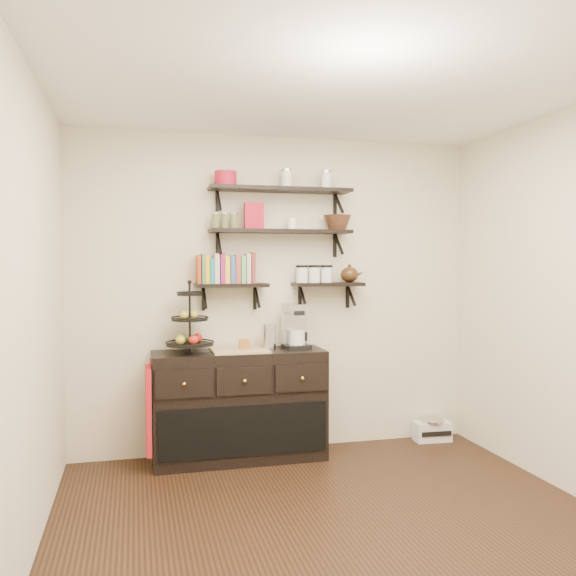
{
  "coord_description": "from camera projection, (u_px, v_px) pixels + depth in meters",
  "views": [
    {
      "loc": [
        -1.2,
        -3.38,
        1.64
      ],
      "look_at": [
        -0.06,
        1.15,
        1.43
      ],
      "focal_mm": 38.0,
      "sensor_mm": 36.0,
      "label": 1
    }
  ],
  "objects": [
    {
      "name": "floor",
      "position": [
        344.0,
        534.0,
        3.64
      ],
      "size": [
        3.5,
        3.5,
        0.0
      ],
      "primitive_type": "plane",
      "color": "black",
      "rests_on": "ground"
    },
    {
      "name": "ceiling",
      "position": [
        346.0,
        77.0,
        3.52
      ],
      "size": [
        3.5,
        3.5,
        0.02
      ],
      "primitive_type": "cube",
      "color": "white",
      "rests_on": "back_wall"
    },
    {
      "name": "back_wall",
      "position": [
        277.0,
        294.0,
        5.28
      ],
      "size": [
        3.5,
        0.02,
        2.7
      ],
      "primitive_type": "cube",
      "color": "beige",
      "rests_on": "ground"
    },
    {
      "name": "left_wall",
      "position": [
        26.0,
        316.0,
        3.15
      ],
      "size": [
        0.02,
        3.5,
        2.7
      ],
      "primitive_type": "cube",
      "color": "beige",
      "rests_on": "ground"
    },
    {
      "name": "shelf_top",
      "position": [
        281.0,
        190.0,
        5.11
      ],
      "size": [
        1.2,
        0.27,
        0.23
      ],
      "color": "black",
      "rests_on": "back_wall"
    },
    {
      "name": "shelf_mid",
      "position": [
        281.0,
        232.0,
        5.13
      ],
      "size": [
        1.2,
        0.27,
        0.23
      ],
      "color": "black",
      "rests_on": "back_wall"
    },
    {
      "name": "shelf_low_left",
      "position": [
        231.0,
        286.0,
        5.06
      ],
      "size": [
        0.6,
        0.25,
        0.23
      ],
      "color": "black",
      "rests_on": "back_wall"
    },
    {
      "name": "shelf_low_right",
      "position": [
        328.0,
        285.0,
        5.26
      ],
      "size": [
        0.6,
        0.25,
        0.23
      ],
      "color": "black",
      "rests_on": "back_wall"
    },
    {
      "name": "cookbooks",
      "position": [
        225.0,
        269.0,
        5.03
      ],
      "size": [
        0.43,
        0.15,
        0.26
      ],
      "color": "#A63918",
      "rests_on": "shelf_low_left"
    },
    {
      "name": "glass_canisters",
      "position": [
        314.0,
        275.0,
        5.23
      ],
      "size": [
        0.32,
        0.1,
        0.13
      ],
      "color": "silver",
      "rests_on": "shelf_low_right"
    },
    {
      "name": "sideboard",
      "position": [
        239.0,
        405.0,
        5.0
      ],
      "size": [
        1.4,
        0.5,
        0.92
      ],
      "color": "black",
      "rests_on": "floor"
    },
    {
      "name": "fruit_stand",
      "position": [
        190.0,
        329.0,
        4.88
      ],
      "size": [
        0.38,
        0.38,
        0.56
      ],
      "rotation": [
        0.0,
        0.0,
        -0.12
      ],
      "color": "black",
      "rests_on": "sideboard"
    },
    {
      "name": "candle",
      "position": [
        244.0,
        344.0,
        4.98
      ],
      "size": [
        0.08,
        0.08,
        0.08
      ],
      "primitive_type": "cube",
      "color": "#925621",
      "rests_on": "sideboard"
    },
    {
      "name": "coffee_maker",
      "position": [
        296.0,
        327.0,
        5.11
      ],
      "size": [
        0.23,
        0.22,
        0.38
      ],
      "rotation": [
        0.0,
        0.0,
        0.12
      ],
      "color": "black",
      "rests_on": "sideboard"
    },
    {
      "name": "thermal_carafe",
      "position": [
        269.0,
        337.0,
        5.01
      ],
      "size": [
        0.11,
        0.11,
        0.22
      ],
      "primitive_type": "cylinder",
      "color": "silver",
      "rests_on": "sideboard"
    },
    {
      "name": "apron",
      "position": [
        148.0,
        410.0,
        4.72
      ],
      "size": [
        0.04,
        0.29,
        0.67
      ],
      "primitive_type": "cube",
      "color": "#B5131E",
      "rests_on": "sideboard"
    },
    {
      "name": "radio",
      "position": [
        432.0,
        430.0,
        5.53
      ],
      "size": [
        0.33,
        0.23,
        0.19
      ],
      "rotation": [
        0.0,
        0.0,
        -0.05
      ],
      "color": "silver",
      "rests_on": "floor"
    },
    {
      "name": "recipe_box",
      "position": [
        254.0,
        216.0,
        5.06
      ],
      "size": [
        0.16,
        0.06,
        0.22
      ],
      "primitive_type": "cube",
      "rotation": [
        0.0,
        0.0,
        -0.01
      ],
      "color": "#A91329",
      "rests_on": "shelf_mid"
    },
    {
      "name": "walnut_bowl",
      "position": [
        337.0,
        223.0,
        5.24
      ],
      "size": [
        0.24,
        0.24,
        0.13
      ],
      "primitive_type": null,
      "color": "black",
      "rests_on": "shelf_mid"
    },
    {
      "name": "ramekins",
      "position": [
        292.0,
        224.0,
        5.14
      ],
      "size": [
        0.09,
        0.09,
        0.1
      ],
      "primitive_type": "cylinder",
      "color": "white",
      "rests_on": "shelf_mid"
    },
    {
      "name": "teapot",
      "position": [
        350.0,
        273.0,
        5.3
      ],
      "size": [
        0.22,
        0.17,
        0.16
      ],
      "primitive_type": null,
      "rotation": [
        0.0,
        0.0,
        -0.07
      ],
      "color": "#392311",
      "rests_on": "shelf_low_right"
    },
    {
      "name": "red_pot",
      "position": [
        226.0,
        179.0,
        4.99
      ],
      "size": [
        0.18,
        0.18,
        0.12
      ],
      "primitive_type": "cylinder",
      "color": "#A91329",
      "rests_on": "shelf_top"
    }
  ]
}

